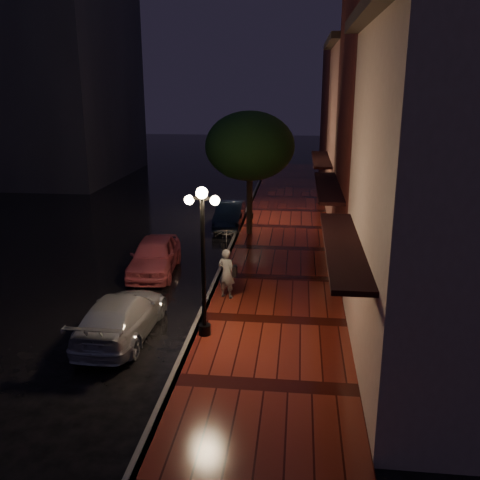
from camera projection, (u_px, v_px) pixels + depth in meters
The scene contains 15 objects.
ground at pixel (219, 279), 20.27m from camera, with size 120.00×120.00×0.00m, color black.
sidewalk at pixel (278, 279), 20.01m from camera, with size 4.50×60.00×0.15m, color #45120C.
curb at pixel (219, 277), 20.25m from camera, with size 0.25×60.00×0.15m, color #595451.
storefront_near at pixel (472, 209), 12.61m from camera, with size 5.00×8.00×8.50m, color gray.
storefront_mid at pixel (411, 129), 19.89m from camera, with size 5.00×8.00×11.00m, color #511914.
storefront_far at pixel (379, 136), 27.80m from camera, with size 5.00×8.00×9.00m, color #8C5951.
storefront_extra at pixel (360, 116), 37.20m from camera, with size 5.00×12.00×10.00m, color #511914.
streetlamp_near at pixel (203, 253), 14.74m from camera, with size 0.96×0.36×4.31m.
streetlamp_far at pixel (250, 173), 28.09m from camera, with size 0.96×0.36×4.31m.
street_tree at pixel (250, 148), 24.73m from camera, with size 4.16×4.16×5.80m.
pink_car at pixel (155, 256), 20.70m from camera, with size 1.67×4.16×1.42m, color #D15660.
navy_car at pixel (230, 214), 27.62m from camera, with size 1.33×3.81×1.25m, color black.
silver_car at pixel (121, 316), 15.45m from camera, with size 1.81×4.45×1.29m, color #A3A5AB.
woman_with_umbrella at pixel (226, 253), 17.69m from camera, with size 0.99×1.01×2.39m.
parking_meter at pixel (223, 256), 20.11m from camera, with size 0.12×0.09×1.20m.
Camera 1 is at (2.93, -18.84, 7.08)m, focal length 40.00 mm.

